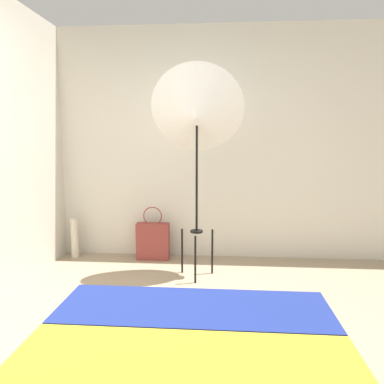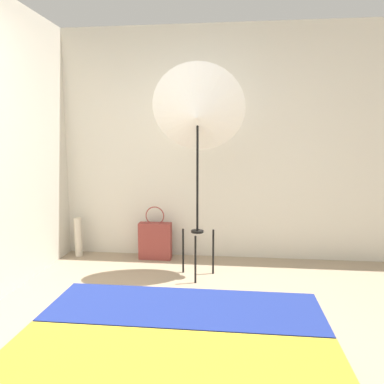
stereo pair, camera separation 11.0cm
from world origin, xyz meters
TOP-DOWN VIEW (x-y plane):
  - wall_back at (0.00, 2.45)m, footprint 8.00×0.05m
  - photo_umbrella at (0.13, 1.76)m, footprint 0.90×0.60m
  - tote_bag at (-0.40, 2.25)m, footprint 0.37×0.13m
  - paper_roll at (-1.31, 2.25)m, footprint 0.09×0.09m

SIDE VIEW (x-z plane):
  - tote_bag at x=-0.40m, z-range -0.09..0.52m
  - paper_roll at x=-1.31m, z-range 0.00..0.46m
  - wall_back at x=0.00m, z-range 0.00..2.60m
  - photo_umbrella at x=0.13m, z-range 0.57..2.63m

